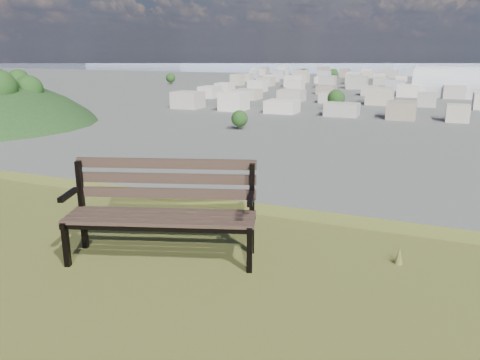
% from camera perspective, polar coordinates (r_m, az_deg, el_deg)
% --- Properties ---
extents(park_bench, '(1.90, 1.12, 0.95)m').
position_cam_1_polar(park_bench, '(4.62, -9.41, -2.98)').
color(park_bench, '#3A2A21').
rests_on(park_bench, hilltop_mesa).
extents(arena, '(57.97, 29.79, 23.49)m').
position_cam_1_polar(arena, '(310.10, 25.63, 10.08)').
color(arena, silver).
rests_on(arena, ground).
extents(city_blocks, '(395.00, 361.00, 7.00)m').
position_cam_1_polar(city_blocks, '(396.35, 22.44, 10.99)').
color(city_blocks, beige).
rests_on(city_blocks, ground).
extents(city_trees, '(406.52, 387.20, 9.98)m').
position_cam_1_polar(city_trees, '(322.27, 17.54, 10.89)').
color(city_trees, '#36271B').
rests_on(city_trees, ground).
extents(bay_water, '(2400.00, 700.00, 0.12)m').
position_cam_1_polar(bay_water, '(901.61, 22.83, 12.65)').
color(bay_water, '#8995AF').
rests_on(bay_water, ground).
extents(far_hills, '(2050.00, 340.00, 60.00)m').
position_cam_1_polar(far_hills, '(1405.56, 20.51, 14.53)').
color(far_hills, '#A3B4CB').
rests_on(far_hills, ground).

